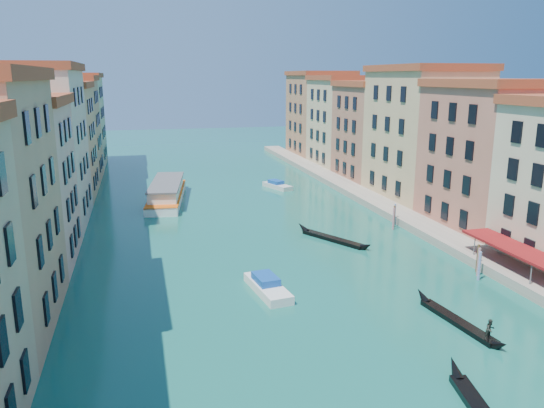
{
  "coord_description": "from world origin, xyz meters",
  "views": [
    {
      "loc": [
        -12.84,
        -2.92,
        19.31
      ],
      "look_at": [
        0.8,
        50.85,
        5.89
      ],
      "focal_mm": 35.0,
      "sensor_mm": 36.0,
      "label": 1
    }
  ],
  "objects": [
    {
      "name": "motorboat_mid",
      "position": [
        -2.09,
        41.25,
        0.57
      ],
      "size": [
        3.14,
        7.31,
        1.47
      ],
      "rotation": [
        0.0,
        0.0,
        0.13
      ],
      "color": "white",
      "rests_on": "ground"
    },
    {
      "name": "motorboat_far",
      "position": [
        10.62,
        85.95,
        0.53
      ],
      "size": [
        4.23,
        6.87,
        1.36
      ],
      "rotation": [
        0.0,
        0.0,
        0.36
      ],
      "color": "silver",
      "rests_on": "ground"
    },
    {
      "name": "left_bank_palazzos",
      "position": [
        -26.0,
        64.68,
        9.71
      ],
      "size": [
        12.8,
        128.4,
        21.0
      ],
      "color": "beige",
      "rests_on": "ground"
    },
    {
      "name": "gondola_far",
      "position": [
        9.15,
        54.6,
        0.34
      ],
      "size": [
        6.52,
        10.8,
        1.68
      ],
      "rotation": [
        0.0,
        0.0,
        0.51
      ],
      "color": "black",
      "rests_on": "ground"
    },
    {
      "name": "vaporetto_far",
      "position": [
        -8.84,
        80.93,
        1.39
      ],
      "size": [
        7.66,
        21.25,
        3.09
      ],
      "rotation": [
        0.0,
        0.0,
        -0.14
      ],
      "color": "white",
      "rests_on": "ground"
    },
    {
      "name": "gondola_right",
      "position": [
        11.14,
        30.98,
        0.41
      ],
      "size": [
        2.09,
        10.87,
        2.17
      ],
      "rotation": [
        0.0,
        0.0,
        0.12
      ],
      "color": "black",
      "rests_on": "ground"
    },
    {
      "name": "quay",
      "position": [
        22.0,
        65.0,
        0.5
      ],
      "size": [
        4.0,
        140.0,
        1.0
      ],
      "primitive_type": "cube",
      "color": "gray",
      "rests_on": "ground"
    },
    {
      "name": "right_bank_palazzos",
      "position": [
        30.0,
        65.0,
        9.75
      ],
      "size": [
        12.8,
        128.4,
        21.0
      ],
      "color": "#9B533D",
      "rests_on": "ground"
    }
  ]
}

